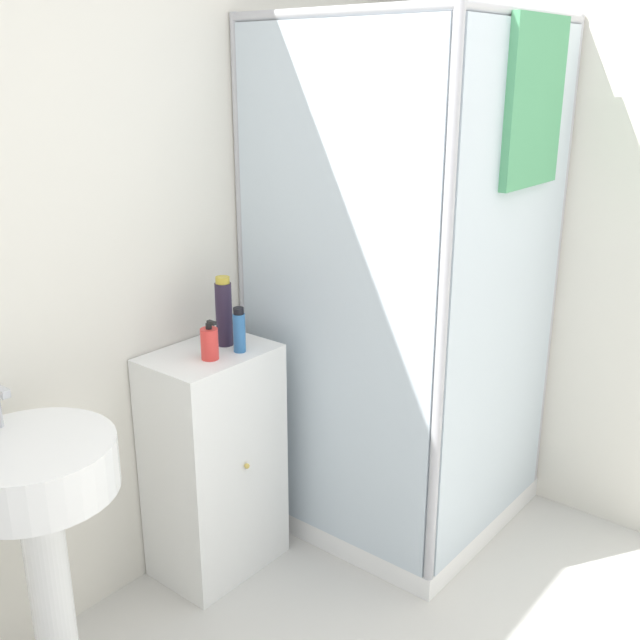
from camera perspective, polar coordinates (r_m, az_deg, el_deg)
The scene contains 7 objects.
wall_back at distance 2.55m, azimuth -18.61°, elevation 3.58°, with size 6.40×0.06×2.50m, color silver.
shower_enclosure at distance 3.15m, azimuth 6.62°, elevation -6.10°, with size 0.95×0.98×2.06m.
vanity_cabinet at distance 2.92m, azimuth -8.04°, elevation -10.66°, with size 0.47×0.35×0.90m.
sink at distance 2.32m, azimuth -20.67°, elevation -12.91°, with size 0.46×0.46×1.02m.
soap_dispenser at distance 2.65m, azimuth -8.41°, elevation -1.76°, with size 0.06×0.06×0.14m.
shampoo_bottle_tall_black at distance 2.76m, azimuth -7.34°, elevation 0.61°, with size 0.06×0.06×0.26m.
shampoo_bottle_blue at distance 2.70m, azimuth -6.17°, elevation -0.80°, with size 0.04×0.04×0.17m.
Camera 1 is at (-1.30, -0.40, 1.87)m, focal length 42.00 mm.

